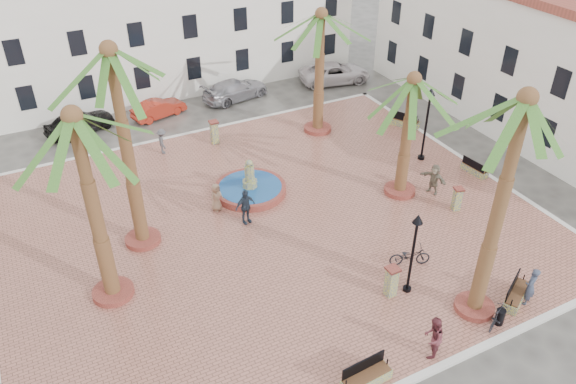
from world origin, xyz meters
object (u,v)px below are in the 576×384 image
bench_se (516,295)px  bicycle_b (497,317)px  bench_e (474,169)px  car_white (335,73)px  pedestrian_fountain_a (216,197)px  car_silver (235,90)px  palm_ne (321,30)px  palm_nw (113,74)px  fountain (250,188)px  litter_bin (500,317)px  cyclist_a (531,286)px  pedestrian_north (162,141)px  palm_e (412,95)px  palm_s (521,125)px  pedestrian_east (434,179)px  bench_s (366,378)px  palm_sw (78,140)px  bollard_se (391,281)px  lamppost_s (415,241)px  bench_ne (404,122)px  pedestrian_fountain_b (245,207)px  bollard_n (214,132)px  bicycle_a (410,256)px  cyclist_b (433,338)px  bollard_e (457,198)px  car_red (159,108)px  lamppost_e (428,112)px

bench_se → bicycle_b: 1.86m
bench_e → car_white: (-0.03, 15.39, 0.37)m
pedestrian_fountain_a → car_silver: bearing=42.7°
palm_ne → bicycle_b: (-2.01, -17.96, -6.15)m
palm_ne → car_white: 10.44m
palm_nw → bench_se: 18.86m
fountain → litter_bin: 14.19m
cyclist_a → pedestrian_north: 21.62m
pedestrian_fountain_a → palm_e: bearing=-38.3°
palm_s → pedestrian_east: palm_s is taller
bicycle_b → car_silver: (-0.71, 25.25, 0.13)m
bench_s → bicycle_b: (6.19, -0.02, 0.16)m
palm_sw → bollard_se: size_ratio=5.97×
palm_e → car_silver: size_ratio=1.38×
fountain → car_silver: size_ratio=0.78×
cyclist_a → bench_se: bearing=-68.4°
palm_nw → lamppost_s: size_ratio=2.45×
bench_s → cyclist_a: 8.27m
bench_ne → pedestrian_fountain_a: bearing=73.2°
bench_se → pedestrian_fountain_b: 12.90m
bollard_n → bicycle_a: bollard_n is taller
bench_se → bollard_n: 19.76m
palm_sw → pedestrian_fountain_b: bearing=16.9°
palm_sw → cyclist_b: (9.94, -8.71, -6.53)m
bollard_e → car_red: 20.80m
bollard_e → cyclist_b: size_ratio=0.71×
bicycle_a → palm_nw: bearing=77.1°
palm_e → bicycle_b: 11.17m
cyclist_b → pedestrian_east: cyclist_b is taller
bollard_e → pedestrian_fountain_b: size_ratio=0.69×
cyclist_a → bollard_n: bearing=-94.3°
palm_nw → lamppost_s: bearing=-42.7°
lamppost_s → litter_bin: 4.51m
bollard_n → bicycle_b: size_ratio=0.99×
cyclist_a → bicycle_b: (-2.05, -0.35, -0.45)m
palm_nw → bench_e: size_ratio=5.85×
litter_bin → pedestrian_fountain_b: 12.58m
car_white → lamppost_s: bearing=167.6°
palm_ne → bollard_e: (1.97, -11.01, -5.92)m
lamppost_e → fountain: bearing=172.8°
pedestrian_east → litter_bin: bearing=-40.8°
bench_s → pedestrian_fountain_a: pedestrian_fountain_a is taller
bollard_se → pedestrian_fountain_a: pedestrian_fountain_a is taller
fountain → car_white: size_ratio=0.71×
bench_ne → pedestrian_fountain_b: size_ratio=1.05×
car_red → pedestrian_fountain_a: bearing=161.7°
car_red → car_silver: 5.82m
litter_bin → car_silver: (-0.87, 25.25, 0.22)m
bicycle_a → cyclist_b: bearing=173.4°
palm_s → car_white: bearing=72.4°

